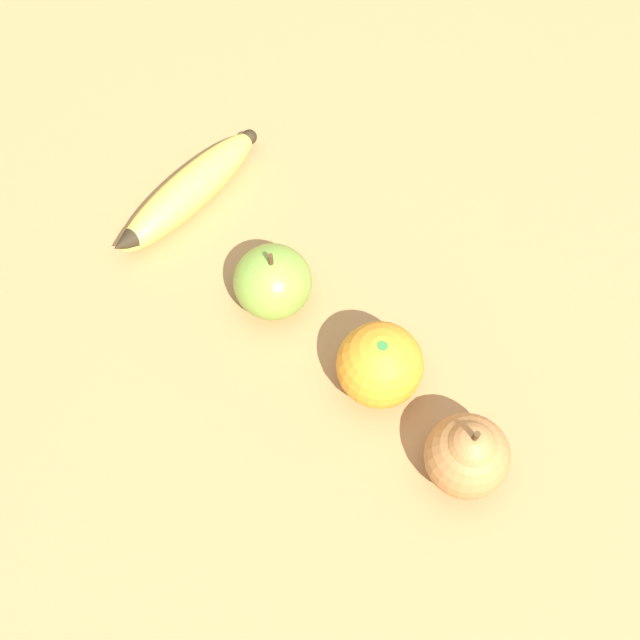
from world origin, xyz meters
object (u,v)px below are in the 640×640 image
object	(u,v)px
banana	(187,192)
pear	(468,454)
apple	(273,282)
orange	(380,365)

from	to	relation	value
banana	pear	size ratio (longest dim) A/B	1.92
pear	apple	world-z (taller)	pear
orange	apple	xyz separation A→B (m)	(-0.07, 0.10, -0.01)
pear	apple	xyz separation A→B (m)	(-0.12, 0.20, -0.01)
banana	pear	xyz separation A→B (m)	(0.18, -0.32, 0.02)
orange	pear	size ratio (longest dim) A/B	0.85
orange	apple	bearing A→B (deg)	124.69
banana	apple	xyz separation A→B (m)	(0.06, -0.12, 0.01)
pear	apple	distance (m)	0.23
orange	pear	bearing A→B (deg)	-62.54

